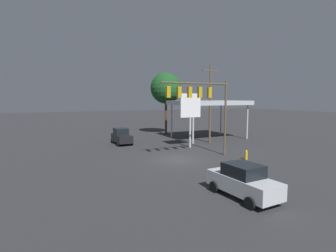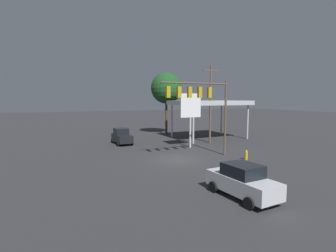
# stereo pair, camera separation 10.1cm
# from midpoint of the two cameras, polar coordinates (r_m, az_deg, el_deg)

# --- Properties ---
(ground_plane) EXTENTS (200.00, 200.00, 0.00)m
(ground_plane) POSITION_cam_midpoint_polar(r_m,az_deg,el_deg) (24.55, 1.96, -7.25)
(ground_plane) COLOR #2D2D30
(traffic_signal_assembly) EXTENTS (7.08, 0.43, 7.32)m
(traffic_signal_assembly) POSITION_cam_midpoint_polar(r_m,az_deg,el_deg) (24.72, 6.93, 5.95)
(traffic_signal_assembly) COLOR brown
(traffic_signal_assembly) RESTS_ON ground
(utility_pole) EXTENTS (2.40, 0.26, 9.72)m
(utility_pole) POSITION_cam_midpoint_polar(r_m,az_deg,el_deg) (33.54, 9.08, 5.08)
(utility_pole) COLOR brown
(utility_pole) RESTS_ON ground
(gas_station_canopy) EXTENTS (10.06, 7.19, 5.36)m
(gas_station_canopy) POSITION_cam_midpoint_polar(r_m,az_deg,el_deg) (37.65, 8.82, 4.94)
(gas_station_canopy) COLOR #B2B7BC
(gas_station_canopy) RESTS_ON ground
(price_sign) EXTENTS (2.60, 0.27, 6.21)m
(price_sign) POSITION_cam_midpoint_polar(r_m,az_deg,el_deg) (29.97, 4.77, 3.92)
(price_sign) COLOR #B7B7BC
(price_sign) RESTS_ON ground
(hatchback_crossing) EXTENTS (2.01, 3.83, 1.97)m
(hatchback_crossing) POSITION_cam_midpoint_polar(r_m,az_deg,el_deg) (32.99, -10.17, -2.27)
(hatchback_crossing) COLOR black
(hatchback_crossing) RESTS_ON ground
(sedan_far) EXTENTS (2.24, 4.49, 1.93)m
(sedan_far) POSITION_cam_midpoint_polar(r_m,az_deg,el_deg) (15.78, 15.83, -11.42)
(sedan_far) COLOR silver
(sedan_far) RESTS_ON ground
(street_tree) EXTENTS (4.86, 4.86, 9.70)m
(street_tree) POSITION_cam_midpoint_polar(r_m,az_deg,el_deg) (41.37, -0.52, 8.21)
(street_tree) COLOR #4C331E
(street_tree) RESTS_ON ground
(fire_hydrant) EXTENTS (0.24, 0.24, 0.88)m
(fire_hydrant) POSITION_cam_midpoint_polar(r_m,az_deg,el_deg) (25.35, 16.56, -6.06)
(fire_hydrant) COLOR gold
(fire_hydrant) RESTS_ON ground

